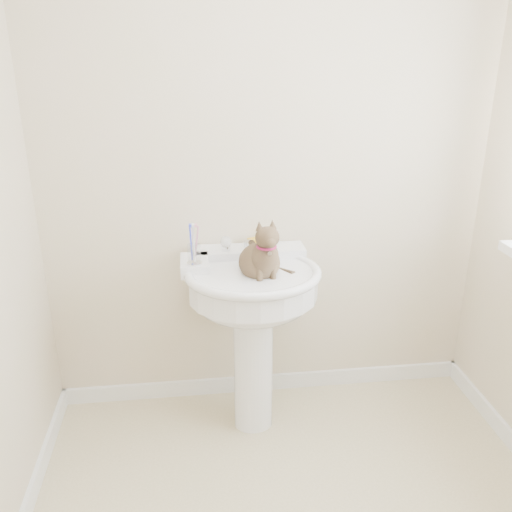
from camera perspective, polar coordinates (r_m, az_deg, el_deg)
name	(u,v)px	position (r m, az deg, el deg)	size (l,w,h in m)	color
wall_back	(268,168)	(2.63, 1.26, 9.24)	(2.20, 0.00, 2.50)	beige
baseboard_back	(266,382)	(3.10, 1.11, -13.13)	(2.20, 0.02, 0.09)	white
pedestal_sink	(252,301)	(2.52, -0.38, -4.74)	(0.64, 0.63, 0.88)	white
faucet	(249,243)	(2.58, -0.75, 1.42)	(0.28, 0.12, 0.14)	silver
soap_bar	(258,241)	(2.68, 0.17, 1.55)	(0.09, 0.06, 0.03)	gold
toothbrush_cup	(194,254)	(2.44, -6.52, 0.23)	(0.07, 0.07, 0.19)	silver
cat	(261,259)	(2.41, 0.55, -0.27)	(0.21, 0.26, 0.38)	brown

